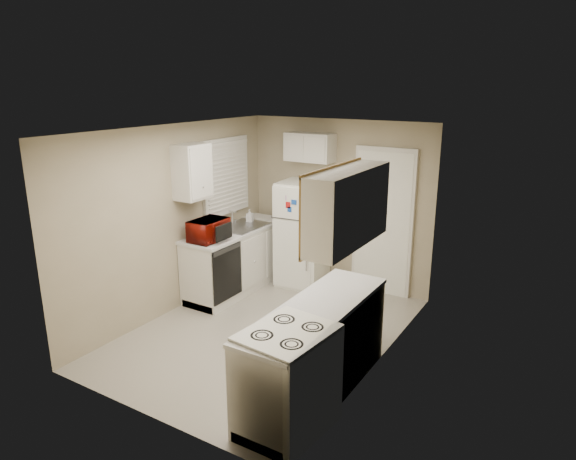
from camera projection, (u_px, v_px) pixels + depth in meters
The scene contains 19 objects.
floor at pixel (266, 331), 6.18m from camera, with size 3.80×3.80×0.00m, color #BBB4A5.
ceiling at pixel (264, 129), 5.51m from camera, with size 3.80×3.80×0.00m, color white.
wall_left at pixel (174, 220), 6.54m from camera, with size 3.80×3.80×0.00m, color tan.
wall_right at pixel (381, 257), 5.14m from camera, with size 3.80×3.80×0.00m, color tan.
wall_back at pixel (338, 204), 7.40m from camera, with size 2.80×2.80×0.00m, color tan.
wall_front at pixel (139, 293), 4.28m from camera, with size 2.80×2.80×0.00m, color tan.
left_counter at pixel (237, 259), 7.34m from camera, with size 0.60×1.80×0.90m, color silver.
dishwasher at pixel (227, 273), 6.69m from camera, with size 0.03×0.58×0.72m, color black.
sink at pixel (243, 229), 7.35m from camera, with size 0.54×0.74×0.16m, color gray.
microwave at pixel (209, 229), 6.65m from camera, with size 0.28×0.51×0.34m, color maroon.
soap_bottle at pixel (250, 215), 7.54m from camera, with size 0.09×0.09×0.19m, color silver.
window_blinds at pixel (226, 176), 7.27m from camera, with size 0.10×0.98×1.08m, color silver.
upper_cabinet_left at pixel (192, 172), 6.48m from camera, with size 0.30×0.45×0.70m, color silver.
refrigerator at pixel (303, 234), 7.42m from camera, with size 0.63×0.62×1.54m, color white.
cabinet_over_fridge at pixel (310, 147), 7.25m from camera, with size 0.70×0.30×0.40m, color silver.
interior_door at pixel (383, 223), 7.07m from camera, with size 0.86×0.06×2.08m, color white.
right_counter at pixel (316, 351), 4.84m from camera, with size 0.60×2.00×0.90m, color silver.
stove at pixel (288, 380), 4.34m from camera, with size 0.62×0.77×0.94m, color white.
upper_cabinet_right at pixel (348, 207), 4.64m from camera, with size 0.30×1.20×0.70m, color silver.
Camera 1 is at (3.13, -4.63, 2.90)m, focal length 32.00 mm.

